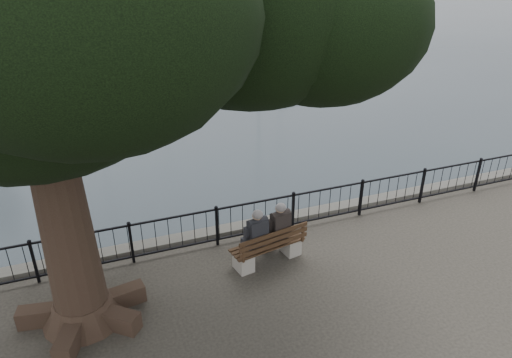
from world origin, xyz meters
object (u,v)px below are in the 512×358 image
tree (80,2)px  lion_monument (123,7)px  bench (269,250)px  person_left (254,239)px  person_right (277,231)px

tree → lion_monument: tree is taller
lion_monument → bench: bearing=-92.5°
person_left → lion_monument: size_ratio=0.16×
bench → tree: size_ratio=0.17×
bench → lion_monument: bearing=87.5°
person_right → tree: 6.11m
person_left → tree: size_ratio=0.14×
person_left → person_right: 0.59m
lion_monument → tree: bearing=-96.2°
person_right → tree: (-3.45, -0.44, 5.02)m
person_right → bench: bearing=-149.8°
person_left → person_right: (0.59, 0.10, 0.00)m
person_right → tree: bearing=-172.7°
person_left → lion_monument: 48.53m
person_left → person_right: bearing=10.0°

